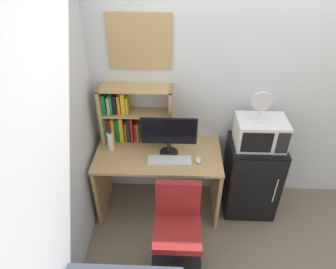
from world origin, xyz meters
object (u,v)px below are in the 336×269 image
object	(u,v)px
monitor	(169,134)
microwave	(260,133)
water_bottle	(111,141)
mini_fridge	(251,177)
computer_mouse	(198,160)
wall_corkboard	(140,42)
desk_fan	(261,104)
desk_chair	(177,232)
keyboard	(170,160)
hutch_bookshelf	(127,115)

from	to	relation	value
monitor	microwave	distance (m)	0.89
water_bottle	mini_fridge	size ratio (longest dim) A/B	0.25
computer_mouse	mini_fridge	distance (m)	0.70
water_bottle	wall_corkboard	world-z (taller)	wall_corkboard
microwave	wall_corkboard	world-z (taller)	wall_corkboard
desk_fan	water_bottle	bearing A→B (deg)	179.64
monitor	mini_fridge	world-z (taller)	monitor
monitor	microwave	xyz separation A→B (m)	(0.89, 0.05, 0.01)
mini_fridge	desk_chair	xyz separation A→B (m)	(-0.78, -0.72, -0.04)
monitor	keyboard	bearing A→B (deg)	-84.17
microwave	desk_chair	distance (m)	1.23
desk_fan	microwave	bearing A→B (deg)	6.82
desk_fan	desk_chair	xyz separation A→B (m)	(-0.73, -0.72, -0.93)
monitor	keyboard	world-z (taller)	monitor
computer_mouse	wall_corkboard	bearing A→B (deg)	142.71
keyboard	microwave	world-z (taller)	microwave
mini_fridge	wall_corkboard	world-z (taller)	wall_corkboard
monitor	mini_fridge	distance (m)	1.06
computer_mouse	mini_fridge	xyz separation A→B (m)	(0.59, 0.15, -0.35)
computer_mouse	desk_fan	xyz separation A→B (m)	(0.54, 0.15, 0.55)
computer_mouse	microwave	world-z (taller)	microwave
desk_chair	wall_corkboard	bearing A→B (deg)	110.90
microwave	desk_chair	size ratio (longest dim) A/B	0.53
water_bottle	mini_fridge	distance (m)	1.54
mini_fridge	computer_mouse	bearing A→B (deg)	-165.40
hutch_bookshelf	computer_mouse	world-z (taller)	hutch_bookshelf
water_bottle	monitor	bearing A→B (deg)	-4.70
microwave	mini_fridge	bearing A→B (deg)	-90.15
water_bottle	wall_corkboard	xyz separation A→B (m)	(0.31, 0.28, 0.92)
monitor	desk_fan	bearing A→B (deg)	2.71
desk_chair	wall_corkboard	xyz separation A→B (m)	(-0.38, 1.00, 1.40)
keyboard	desk_fan	bearing A→B (deg)	11.42
desk_chair	desk_fan	bearing A→B (deg)	44.23
desk_fan	desk_chair	distance (m)	1.39
computer_mouse	desk_chair	world-z (taller)	desk_chair
hutch_bookshelf	keyboard	bearing A→B (deg)	-38.49
keyboard	wall_corkboard	distance (m)	1.15
monitor	wall_corkboard	xyz separation A→B (m)	(-0.28, 0.33, 0.78)
water_bottle	desk_chair	distance (m)	1.11
desk_chair	microwave	bearing A→B (deg)	42.61
keyboard	desk_chair	size ratio (longest dim) A/B	0.48
monitor	wall_corkboard	distance (m)	0.89
keyboard	mini_fridge	distance (m)	0.95
hutch_bookshelf	monitor	world-z (taller)	hutch_bookshelf
computer_mouse	desk_fan	world-z (taller)	desk_fan
monitor	keyboard	xyz separation A→B (m)	(0.01, -0.13, -0.23)
mini_fridge	microwave	world-z (taller)	microwave
keyboard	water_bottle	bearing A→B (deg)	163.82
keyboard	mini_fridge	bearing A→B (deg)	10.97
mini_fridge	desk_fan	xyz separation A→B (m)	(-0.05, -0.00, 0.90)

